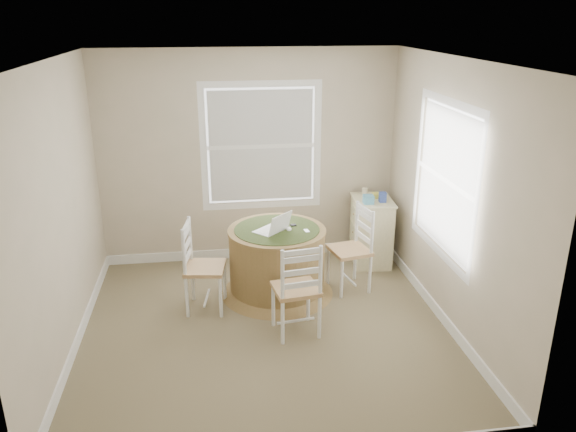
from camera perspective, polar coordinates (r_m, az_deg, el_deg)
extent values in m
cube|color=#75694A|center=(5.70, -2.24, -11.53)|extent=(3.60, 3.60, 0.02)
cube|color=white|center=(4.87, -2.67, 15.72)|extent=(3.60, 3.60, 0.02)
cube|color=beige|center=(6.87, -4.00, 5.89)|extent=(3.60, 0.02, 2.60)
cube|color=beige|center=(3.49, 0.65, -8.64)|extent=(3.60, 0.02, 2.60)
cube|color=beige|center=(5.29, -22.34, 0.02)|extent=(0.02, 3.60, 2.60)
cube|color=beige|center=(5.61, 16.30, 1.83)|extent=(0.02, 3.60, 2.60)
cube|color=white|center=(7.26, -3.75, -3.69)|extent=(3.60, 0.02, 0.12)
cube|color=white|center=(5.80, -20.51, -11.56)|extent=(0.02, 3.60, 0.12)
cube|color=white|center=(6.08, 14.99, -9.34)|extent=(0.02, 3.60, 0.12)
cylinder|color=olive|center=(6.20, -1.12, -4.34)|extent=(1.05, 1.05, 0.68)
cone|color=olive|center=(6.37, -1.09, -7.44)|extent=(1.25, 1.25, 0.08)
cylinder|color=olive|center=(6.07, -1.14, -1.51)|extent=(1.07, 1.07, 0.03)
cylinder|color=#35461E|center=(6.07, -1.14, -1.37)|extent=(0.93, 0.93, 0.01)
cone|color=#35461E|center=(6.09, -1.13, -1.86)|extent=(1.03, 1.03, 0.10)
cube|color=white|center=(6.03, -1.85, -1.48)|extent=(0.40, 0.40, 0.02)
cube|color=silver|center=(6.03, -1.85, -1.39)|extent=(0.28, 0.28, 0.00)
cube|color=black|center=(5.90, -0.78, -0.75)|extent=(0.28, 0.28, 0.22)
ellipsoid|color=white|center=(6.04, 0.08, -1.34)|extent=(0.07, 0.10, 0.03)
cube|color=#B7BABF|center=(6.01, 1.91, -1.55)|extent=(0.06, 0.10, 0.02)
cube|color=black|center=(6.15, 0.55, -0.98)|extent=(0.07, 0.06, 0.02)
cube|color=beige|center=(7.04, 8.45, -1.61)|extent=(0.48, 0.62, 0.81)
cube|color=beige|center=(6.90, 8.62, 1.60)|extent=(0.51, 0.66, 0.02)
cube|color=#BFC08D|center=(7.08, 6.46, -3.49)|extent=(0.05, 0.50, 0.17)
cube|color=#BFC08D|center=(6.99, 6.54, -1.62)|extent=(0.05, 0.50, 0.17)
cube|color=#BFC08D|center=(6.91, 6.62, 0.21)|extent=(0.05, 0.50, 0.17)
cube|color=#4F97B6|center=(6.71, 8.13, 1.65)|extent=(0.13, 0.13, 0.10)
cube|color=#E2D950|center=(6.96, 9.22, 2.08)|extent=(0.16, 0.11, 0.06)
cube|color=#33489A|center=(6.79, 9.66, 1.88)|extent=(0.09, 0.09, 0.12)
cylinder|color=beige|center=(7.03, 7.76, 2.49)|extent=(0.07, 0.07, 0.09)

